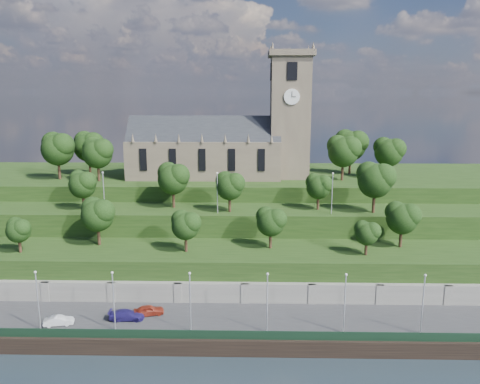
{
  "coord_description": "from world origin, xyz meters",
  "views": [
    {
      "loc": [
        5.7,
        -53.75,
        32.79
      ],
      "look_at": [
        3.88,
        30.0,
        14.97
      ],
      "focal_mm": 35.0,
      "sensor_mm": 36.0,
      "label": 1
    }
  ],
  "objects_px": {
    "car_right": "(127,315)",
    "car_left": "(149,310)",
    "car_middle": "(59,321)",
    "church": "(227,142)"
  },
  "relations": [
    {
      "from": "car_middle",
      "to": "car_left",
      "type": "bearing_deg",
      "value": -87.01
    },
    {
      "from": "car_right",
      "to": "car_left",
      "type": "bearing_deg",
      "value": -65.52
    },
    {
      "from": "church",
      "to": "car_left",
      "type": "xyz_separation_m",
      "value": [
        -9.3,
        -39.0,
        -19.8
      ]
    },
    {
      "from": "church",
      "to": "car_right",
      "type": "distance_m",
      "value": 46.63
    },
    {
      "from": "car_left",
      "to": "car_right",
      "type": "bearing_deg",
      "value": 99.65
    },
    {
      "from": "church",
      "to": "car_left",
      "type": "relative_size",
      "value": 9.15
    },
    {
      "from": "car_left",
      "to": "car_right",
      "type": "height_order",
      "value": "car_left"
    },
    {
      "from": "car_middle",
      "to": "car_right",
      "type": "xyz_separation_m",
      "value": [
        8.77,
        1.73,
        0.06
      ]
    },
    {
      "from": "car_left",
      "to": "car_middle",
      "type": "distance_m",
      "value": 11.99
    },
    {
      "from": "car_right",
      "to": "church",
      "type": "bearing_deg",
      "value": -19.51
    }
  ]
}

